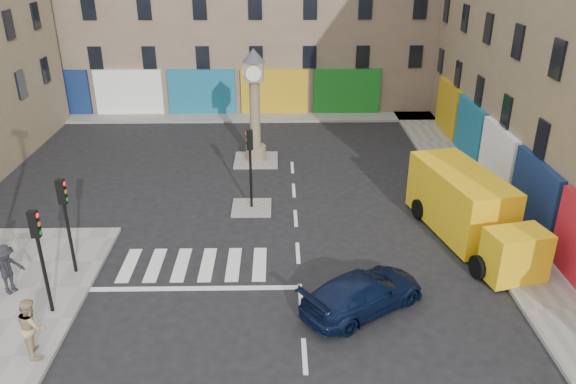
{
  "coord_description": "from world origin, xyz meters",
  "views": [
    {
      "loc": [
        -0.73,
        -15.24,
        11.53
      ],
      "look_at": [
        -0.37,
        5.48,
        2.0
      ],
      "focal_mm": 35.0,
      "sensor_mm": 36.0,
      "label": 1
    }
  ],
  "objects_px": {
    "traffic_light_left_far": "(65,212)",
    "clock_pillar": "(255,99)",
    "navy_sedan": "(363,293)",
    "traffic_light_left_near": "(39,246)",
    "traffic_light_island": "(250,156)",
    "pedestrian_dark": "(7,269)",
    "yellow_van": "(469,209)",
    "pedestrian_tan": "(32,327)"
  },
  "relations": [
    {
      "from": "traffic_light_left_far",
      "to": "yellow_van",
      "type": "bearing_deg",
      "value": 9.46
    },
    {
      "from": "clock_pillar",
      "to": "navy_sedan",
      "type": "xyz_separation_m",
      "value": [
        4.05,
        -13.68,
        -2.89
      ]
    },
    {
      "from": "traffic_light_island",
      "to": "navy_sedan",
      "type": "bearing_deg",
      "value": -62.22
    },
    {
      "from": "pedestrian_dark",
      "to": "pedestrian_tan",
      "type": "bearing_deg",
      "value": -115.85
    },
    {
      "from": "traffic_light_left_far",
      "to": "pedestrian_tan",
      "type": "xyz_separation_m",
      "value": [
        0.3,
        -4.44,
        -1.53
      ]
    },
    {
      "from": "yellow_van",
      "to": "traffic_light_island",
      "type": "bearing_deg",
      "value": 149.79
    },
    {
      "from": "navy_sedan",
      "to": "pedestrian_tan",
      "type": "relative_size",
      "value": 2.42
    },
    {
      "from": "traffic_light_left_near",
      "to": "pedestrian_dark",
      "type": "xyz_separation_m",
      "value": [
        -1.79,
        1.09,
        -1.54
      ]
    },
    {
      "from": "pedestrian_tan",
      "to": "yellow_van",
      "type": "bearing_deg",
      "value": -93.83
    },
    {
      "from": "pedestrian_tan",
      "to": "clock_pillar",
      "type": "bearing_deg",
      "value": -49.55
    },
    {
      "from": "clock_pillar",
      "to": "pedestrian_tan",
      "type": "distance_m",
      "value": 17.12
    },
    {
      "from": "navy_sedan",
      "to": "pedestrian_tan",
      "type": "xyz_separation_m",
      "value": [
        -10.05,
        -2.16,
        0.43
      ]
    },
    {
      "from": "traffic_light_left_near",
      "to": "traffic_light_island",
      "type": "bearing_deg",
      "value": 51.07
    },
    {
      "from": "traffic_light_left_near",
      "to": "traffic_light_left_far",
      "type": "bearing_deg",
      "value": 90.0
    },
    {
      "from": "navy_sedan",
      "to": "pedestrian_tan",
      "type": "bearing_deg",
      "value": 67.81
    },
    {
      "from": "traffic_light_left_near",
      "to": "yellow_van",
      "type": "xyz_separation_m",
      "value": [
        15.32,
        4.95,
        -1.29
      ]
    },
    {
      "from": "traffic_light_left_far",
      "to": "pedestrian_dark",
      "type": "xyz_separation_m",
      "value": [
        -1.79,
        -1.31,
        -1.54
      ]
    },
    {
      "from": "navy_sedan",
      "to": "pedestrian_dark",
      "type": "relative_size",
      "value": 2.45
    },
    {
      "from": "traffic_light_left_near",
      "to": "traffic_light_left_far",
      "type": "relative_size",
      "value": 1.0
    },
    {
      "from": "traffic_light_island",
      "to": "navy_sedan",
      "type": "distance_m",
      "value": 8.9
    },
    {
      "from": "traffic_light_left_near",
      "to": "navy_sedan",
      "type": "bearing_deg",
      "value": 0.61
    },
    {
      "from": "pedestrian_tan",
      "to": "traffic_light_left_far",
      "type": "bearing_deg",
      "value": -24.94
    },
    {
      "from": "navy_sedan",
      "to": "traffic_light_left_near",
      "type": "bearing_deg",
      "value": 56.32
    },
    {
      "from": "traffic_light_island",
      "to": "yellow_van",
      "type": "relative_size",
      "value": 0.48
    },
    {
      "from": "traffic_light_left_far",
      "to": "navy_sedan",
      "type": "xyz_separation_m",
      "value": [
        10.35,
        -2.29,
        -1.96
      ]
    },
    {
      "from": "pedestrian_dark",
      "to": "traffic_light_island",
      "type": "bearing_deg",
      "value": -19.91
    },
    {
      "from": "traffic_light_left_far",
      "to": "navy_sedan",
      "type": "distance_m",
      "value": 10.78
    },
    {
      "from": "yellow_van",
      "to": "pedestrian_dark",
      "type": "height_order",
      "value": "yellow_van"
    },
    {
      "from": "traffic_light_left_near",
      "to": "traffic_light_left_far",
      "type": "distance_m",
      "value": 2.4
    },
    {
      "from": "traffic_light_left_far",
      "to": "clock_pillar",
      "type": "height_order",
      "value": "clock_pillar"
    },
    {
      "from": "traffic_light_island",
      "to": "pedestrian_tan",
      "type": "xyz_separation_m",
      "value": [
        -6.0,
        -9.84,
        -1.5
      ]
    },
    {
      "from": "traffic_light_left_near",
      "to": "yellow_van",
      "type": "relative_size",
      "value": 0.48
    },
    {
      "from": "navy_sedan",
      "to": "traffic_light_island",
      "type": "bearing_deg",
      "value": -6.51
    },
    {
      "from": "traffic_light_island",
      "to": "yellow_van",
      "type": "distance_m",
      "value": 9.54
    },
    {
      "from": "traffic_light_left_near",
      "to": "clock_pillar",
      "type": "distance_m",
      "value": 15.19
    },
    {
      "from": "pedestrian_dark",
      "to": "yellow_van",
      "type": "bearing_deg",
      "value": -46.85
    },
    {
      "from": "yellow_van",
      "to": "pedestrian_dark",
      "type": "bearing_deg",
      "value": -179.97
    },
    {
      "from": "navy_sedan",
      "to": "clock_pillar",
      "type": "bearing_deg",
      "value": -17.8
    },
    {
      "from": "traffic_light_left_far",
      "to": "clock_pillar",
      "type": "xyz_separation_m",
      "value": [
        6.3,
        11.4,
        0.93
      ]
    },
    {
      "from": "traffic_light_left_far",
      "to": "yellow_van",
      "type": "height_order",
      "value": "traffic_light_left_far"
    },
    {
      "from": "traffic_light_left_near",
      "to": "clock_pillar",
      "type": "height_order",
      "value": "clock_pillar"
    },
    {
      "from": "traffic_light_left_near",
      "to": "navy_sedan",
      "type": "xyz_separation_m",
      "value": [
        10.35,
        0.11,
        -1.96
      ]
    }
  ]
}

